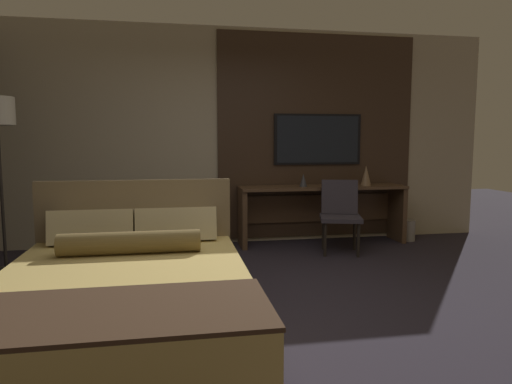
{
  "coord_description": "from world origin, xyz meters",
  "views": [
    {
      "loc": [
        -0.67,
        -3.39,
        1.35
      ],
      "look_at": [
        0.11,
        0.97,
        0.85
      ],
      "focal_mm": 32.0,
      "sensor_mm": 36.0,
      "label": 1
    }
  ],
  "objects_px": {
    "desk": "(321,203)",
    "waste_bin": "(407,230)",
    "vase_tall": "(366,175)",
    "vase_short": "(303,180)",
    "book": "(337,184)",
    "desk_chair": "(340,210)",
    "bed": "(126,300)",
    "tv": "(318,139)"
  },
  "relations": [
    {
      "from": "desk",
      "to": "waste_bin",
      "type": "bearing_deg",
      "value": -3.88
    },
    {
      "from": "vase_tall",
      "to": "waste_bin",
      "type": "xyz_separation_m",
      "value": [
        0.61,
        -0.0,
        -0.75
      ]
    },
    {
      "from": "vase_short",
      "to": "book",
      "type": "distance_m",
      "value": 0.48
    },
    {
      "from": "waste_bin",
      "to": "desk",
      "type": "bearing_deg",
      "value": 176.12
    },
    {
      "from": "vase_tall",
      "to": "desk_chair",
      "type": "bearing_deg",
      "value": -140.29
    },
    {
      "from": "bed",
      "to": "tv",
      "type": "height_order",
      "value": "tv"
    },
    {
      "from": "bed",
      "to": "vase_short",
      "type": "distance_m",
      "value": 3.3
    },
    {
      "from": "vase_short",
      "to": "book",
      "type": "height_order",
      "value": "vase_short"
    },
    {
      "from": "desk",
      "to": "waste_bin",
      "type": "relative_size",
      "value": 7.8
    },
    {
      "from": "desk",
      "to": "waste_bin",
      "type": "xyz_separation_m",
      "value": [
        1.19,
        -0.08,
        -0.39
      ]
    },
    {
      "from": "tv",
      "to": "waste_bin",
      "type": "distance_m",
      "value": 1.73
    },
    {
      "from": "desk_chair",
      "to": "vase_tall",
      "type": "relative_size",
      "value": 3.3
    },
    {
      "from": "bed",
      "to": "vase_tall",
      "type": "xyz_separation_m",
      "value": [
        2.82,
        2.58,
        0.6
      ]
    },
    {
      "from": "desk",
      "to": "waste_bin",
      "type": "height_order",
      "value": "desk"
    },
    {
      "from": "tv",
      "to": "vase_short",
      "type": "distance_m",
      "value": 0.65
    },
    {
      "from": "bed",
      "to": "waste_bin",
      "type": "distance_m",
      "value": 4.3
    },
    {
      "from": "bed",
      "to": "waste_bin",
      "type": "xyz_separation_m",
      "value": [
        3.43,
        2.58,
        -0.15
      ]
    },
    {
      "from": "tv",
      "to": "bed",
      "type": "bearing_deg",
      "value": -128.13
    },
    {
      "from": "vase_tall",
      "to": "vase_short",
      "type": "height_order",
      "value": "vase_tall"
    },
    {
      "from": "desk_chair",
      "to": "waste_bin",
      "type": "height_order",
      "value": "desk_chair"
    },
    {
      "from": "desk",
      "to": "tv",
      "type": "height_order",
      "value": "tv"
    },
    {
      "from": "vase_tall",
      "to": "waste_bin",
      "type": "relative_size",
      "value": 0.94
    },
    {
      "from": "desk_chair",
      "to": "vase_tall",
      "type": "height_order",
      "value": "vase_tall"
    },
    {
      "from": "tv",
      "to": "waste_bin",
      "type": "relative_size",
      "value": 4.28
    },
    {
      "from": "desk_chair",
      "to": "vase_tall",
      "type": "xyz_separation_m",
      "value": [
        0.51,
        0.42,
        0.38
      ]
    },
    {
      "from": "bed",
      "to": "desk_chair",
      "type": "relative_size",
      "value": 2.51
    },
    {
      "from": "bed",
      "to": "desk",
      "type": "height_order",
      "value": "bed"
    },
    {
      "from": "desk_chair",
      "to": "book",
      "type": "relative_size",
      "value": 3.45
    },
    {
      "from": "bed",
      "to": "tv",
      "type": "distance_m",
      "value": 3.78
    },
    {
      "from": "bed",
      "to": "desk",
      "type": "distance_m",
      "value": 3.49
    },
    {
      "from": "desk_chair",
      "to": "waste_bin",
      "type": "relative_size",
      "value": 3.11
    },
    {
      "from": "book",
      "to": "bed",
      "type": "bearing_deg",
      "value": -132.79
    },
    {
      "from": "desk",
      "to": "book",
      "type": "xyz_separation_m",
      "value": [
        0.2,
        -0.03,
        0.25
      ]
    },
    {
      "from": "desk_chair",
      "to": "waste_bin",
      "type": "bearing_deg",
      "value": 35.94
    },
    {
      "from": "vase_tall",
      "to": "tv",
      "type": "bearing_deg",
      "value": 154.99
    },
    {
      "from": "desk",
      "to": "vase_short",
      "type": "height_order",
      "value": "vase_short"
    },
    {
      "from": "tv",
      "to": "vase_short",
      "type": "relative_size",
      "value": 7.21
    },
    {
      "from": "waste_bin",
      "to": "tv",
      "type": "bearing_deg",
      "value": 167.02
    },
    {
      "from": "tv",
      "to": "vase_tall",
      "type": "relative_size",
      "value": 4.54
    },
    {
      "from": "desk_chair",
      "to": "vase_short",
      "type": "distance_m",
      "value": 0.64
    },
    {
      "from": "desk_chair",
      "to": "vase_short",
      "type": "height_order",
      "value": "vase_short"
    },
    {
      "from": "book",
      "to": "vase_tall",
      "type": "bearing_deg",
      "value": -7.78
    }
  ]
}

